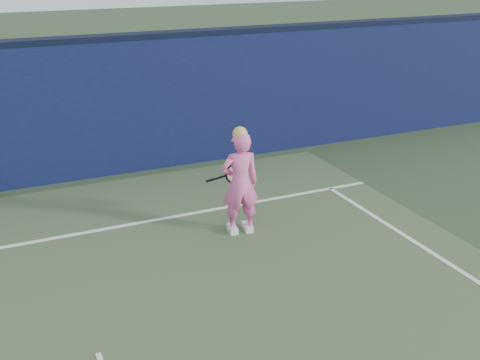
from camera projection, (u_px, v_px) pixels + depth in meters
name	position (u px, v px, depth m)	size (l,w,h in m)	color
backstop_wall	(27.00, 117.00, 10.64)	(24.00, 0.40, 2.50)	#0D0F39
wall_cap	(17.00, 43.00, 10.17)	(24.00, 0.42, 0.10)	black
player	(240.00, 183.00, 8.92)	(0.62, 0.46, 1.66)	pink
racket	(233.00, 174.00, 9.29)	(0.60, 0.24, 0.34)	black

